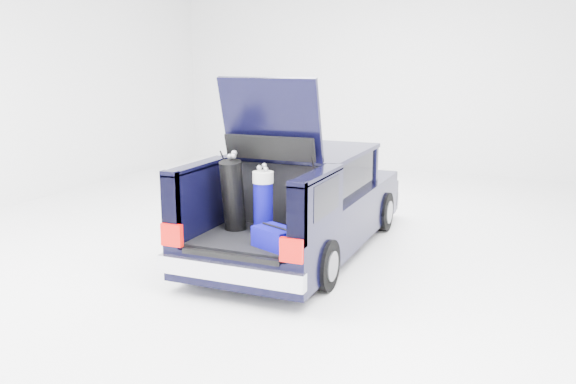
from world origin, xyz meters
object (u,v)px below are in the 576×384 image
at_px(black_golf_bag, 233,195).
at_px(blue_duffel, 275,237).
at_px(car, 304,203).
at_px(red_suitcase, 305,214).
at_px(blue_golf_bag, 263,201).

height_order(black_golf_bag, blue_duffel, black_golf_bag).
bearing_deg(car, blue_duffel, -78.51).
height_order(car, red_suitcase, car).
xyz_separation_m(car, black_golf_bag, (-0.38, -1.44, 0.37)).
distance_m(red_suitcase, blue_duffel, 0.65).
distance_m(black_golf_bag, blue_golf_bag, 0.39).
relative_size(car, blue_golf_bag, 5.43).
height_order(blue_golf_bag, blue_duffel, blue_golf_bag).
distance_m(blue_golf_bag, blue_duffel, 0.69).
bearing_deg(red_suitcase, black_golf_bag, -161.69).
bearing_deg(black_golf_bag, blue_golf_bag, 6.71).
height_order(red_suitcase, black_golf_bag, black_golf_bag).
bearing_deg(blue_duffel, car, 125.96).
relative_size(car, red_suitcase, 8.53).
relative_size(car, black_golf_bag, 4.68).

